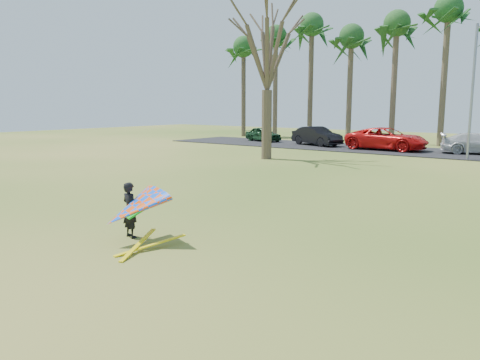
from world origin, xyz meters
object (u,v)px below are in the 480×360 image
Objects in this scene: car_0 at (263,134)px; car_2 at (387,139)px; bare_tree_left at (267,44)px; kite_flyer at (134,208)px; car_1 at (317,136)px; car_3 at (479,144)px; streetlight at (476,85)px.

car_2 is (11.84, -1.25, 0.17)m from car_0.
bare_tree_left is at bearing -129.20° from car_0.
bare_tree_left is at bearing 114.54° from kite_flyer.
car_1 is at bearing 88.34° from car_2.
kite_flyer is (-2.27, -27.33, 0.08)m from car_3.
bare_tree_left is 2.12× the size of car_1.
car_0 is at bearing 125.81° from bare_tree_left.
bare_tree_left is 15.78m from car_3.
bare_tree_left is at bearing -149.44° from car_1.
kite_flyer is at bearing -170.25° from car_2.
car_3 is (11.88, 0.56, -0.06)m from car_1.
streetlight reaches higher than car_2.
car_0 is at bearing 119.31° from kite_flyer.
car_2 is at bearing 81.16° from car_3.
car_0 is 5.99m from car_1.
bare_tree_left is 12.58m from streetlight.
car_2 is at bearing -74.04° from car_1.
kite_flyer is at bearing 157.64° from car_3.
car_1 is 0.79× the size of car_2.
car_2 is at bearing 67.92° from bare_tree_left.
car_0 is 11.91m from car_2.
car_1 is (-12.14, 3.07, -3.65)m from streetlight.
car_1 is (5.92, -0.89, 0.12)m from car_0.
car_2 reaches higher than car_1.
car_3 is at bearing 47.04° from bare_tree_left.
car_0 is (-7.91, 10.96, -6.22)m from bare_tree_left.
car_1 is 1.92× the size of kite_flyer.
streetlight is at bearing -84.76° from car_1.
streetlight is 18.87m from car_0.
car_3 is at bearing -67.88° from car_1.
kite_flyer is at bearing -135.70° from car_0.
streetlight is at bearing 34.57° from bare_tree_left.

